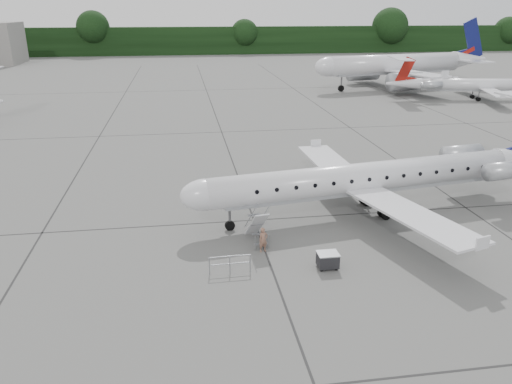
{
  "coord_description": "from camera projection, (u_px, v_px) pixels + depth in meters",
  "views": [
    {
      "loc": [
        -10.53,
        -27.48,
        13.43
      ],
      "look_at": [
        -6.06,
        2.19,
        2.3
      ],
      "focal_mm": 35.0,
      "sensor_mm": 36.0,
      "label": 1
    }
  ],
  "objects": [
    {
      "name": "baggage_cart",
      "position": [
        328.0,
        260.0,
        27.21
      ],
      "size": [
        1.11,
        0.9,
        0.95
      ],
      "primitive_type": null,
      "rotation": [
        0.0,
        0.0,
        0.0
      ],
      "color": "black",
      "rests_on": "ground"
    },
    {
      "name": "passenger",
      "position": [
        263.0,
        240.0,
        28.97
      ],
      "size": [
        0.62,
        0.49,
        1.49
      ],
      "primitive_type": "imported",
      "rotation": [
        0.0,
        0.0,
        0.28
      ],
      "color": "#885C4A",
      "rests_on": "ground"
    },
    {
      "name": "treeline",
      "position": [
        213.0,
        41.0,
        150.75
      ],
      "size": [
        260.0,
        4.0,
        8.0
      ],
      "primitive_type": "cube",
      "color": "black",
      "rests_on": "ground"
    },
    {
      "name": "bg_narrowbody",
      "position": [
        395.0,
        54.0,
        86.12
      ],
      "size": [
        36.31,
        29.2,
        11.62
      ],
      "primitive_type": null,
      "rotation": [
        0.0,
        0.0,
        0.2
      ],
      "color": "silver",
      "rests_on": "ground"
    },
    {
      "name": "airstair",
      "position": [
        257.0,
        225.0,
        29.98
      ],
      "size": [
        1.2,
        2.38,
        2.26
      ],
      "primitive_type": null,
      "rotation": [
        0.0,
        0.0,
        0.16
      ],
      "color": "silver",
      "rests_on": "ground"
    },
    {
      "name": "bg_regional_right",
      "position": [
        484.0,
        79.0,
        76.19
      ],
      "size": [
        26.89,
        21.21,
        6.41
      ],
      "primitive_type": null,
      "rotation": [
        0.0,
        0.0,
        2.98
      ],
      "color": "silver",
      "rests_on": "ground"
    },
    {
      "name": "main_regional_jet",
      "position": [
        365.0,
        163.0,
        33.45
      ],
      "size": [
        30.91,
        24.38,
        7.2
      ],
      "primitive_type": null,
      "rotation": [
        0.0,
        0.0,
        0.16
      ],
      "color": "silver",
      "rests_on": "ground"
    },
    {
      "name": "safety_railing",
      "position": [
        230.0,
        265.0,
        26.69
      ],
      "size": [
        2.2,
        0.13,
        1.0
      ],
      "primitive_type": null,
      "rotation": [
        0.0,
        0.0,
        0.02
      ],
      "color": "gray",
      "rests_on": "ground"
    },
    {
      "name": "ground",
      "position": [
        355.0,
        233.0,
        31.62
      ],
      "size": [
        320.0,
        320.0,
        0.0
      ],
      "primitive_type": "plane",
      "color": "#61615E",
      "rests_on": "ground"
    }
  ]
}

